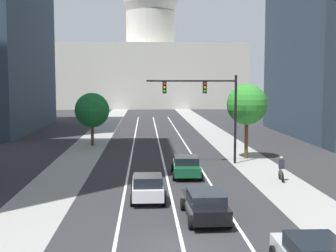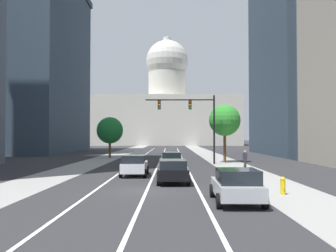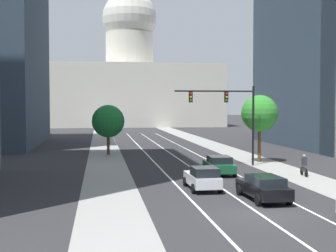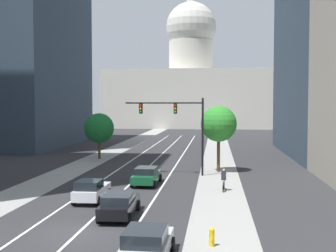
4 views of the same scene
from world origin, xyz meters
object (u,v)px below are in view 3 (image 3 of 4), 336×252
(car_white, at_px, (203,178))
(street_tree_mid_left, at_px, (108,121))
(car_black, at_px, (263,187))
(traffic_signal_mast, at_px, (230,109))
(car_green, at_px, (219,165))
(cyclist, at_px, (304,165))
(street_tree_far_right, at_px, (260,113))
(capitol_building, at_px, (130,82))

(car_white, xyz_separation_m, street_tree_mid_left, (-5.77, 23.35, 2.99))
(car_black, bearing_deg, traffic_signal_mast, -10.46)
(car_white, bearing_deg, car_green, -23.43)
(car_green, xyz_separation_m, street_tree_mid_left, (-8.59, 16.63, 3.01))
(cyclist, bearing_deg, street_tree_far_right, 7.46)
(street_tree_mid_left, height_order, street_tree_far_right, street_tree_far_right)
(car_green, xyz_separation_m, street_tree_far_right, (6.07, 7.71, 4.02))
(car_green, relative_size, car_black, 0.96)
(car_black, distance_m, street_tree_far_right, 19.64)
(capitol_building, relative_size, cyclist, 27.99)
(car_white, xyz_separation_m, cyclist, (9.25, 4.81, 0.05))
(traffic_signal_mast, distance_m, street_tree_far_right, 4.59)
(car_green, height_order, street_tree_far_right, street_tree_far_right)
(traffic_signal_mast, distance_m, street_tree_mid_left, 15.95)
(capitol_building, height_order, street_tree_far_right, capitol_building)
(car_green, distance_m, street_tree_far_right, 10.60)
(car_white, height_order, car_green, car_white)
(capitol_building, height_order, traffic_signal_mast, capitol_building)
(capitol_building, distance_m, traffic_signal_mast, 86.29)
(capitol_building, relative_size, car_white, 11.48)
(street_tree_mid_left, xyz_separation_m, street_tree_far_right, (14.66, -8.92, 1.00))
(cyclist, bearing_deg, car_green, 78.77)
(car_white, height_order, car_black, car_white)
(capitol_building, height_order, cyclist, capitol_building)
(traffic_signal_mast, bearing_deg, car_white, -113.57)
(car_black, bearing_deg, street_tree_far_right, -20.40)
(traffic_signal_mast, xyz_separation_m, street_tree_far_right, (3.74, 2.62, -0.48))
(capitol_building, bearing_deg, car_green, -89.11)
(street_tree_far_right, bearing_deg, capitol_building, 95.13)
(car_white, height_order, traffic_signal_mast, traffic_signal_mast)
(car_black, xyz_separation_m, street_tree_mid_left, (-8.60, 27.16, 3.01))
(car_white, distance_m, car_black, 4.75)
(cyclist, relative_size, street_tree_far_right, 0.26)
(capitol_building, relative_size, car_black, 9.99)
(car_green, distance_m, street_tree_mid_left, 18.96)
(street_tree_far_right, bearing_deg, car_black, -108.38)
(car_green, bearing_deg, cyclist, -104.96)
(car_white, relative_size, cyclist, 2.44)
(traffic_signal_mast, height_order, street_tree_far_right, traffic_signal_mast)
(car_black, bearing_deg, car_white, 34.58)
(car_green, distance_m, traffic_signal_mast, 7.18)
(capitol_building, distance_m, car_white, 98.40)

